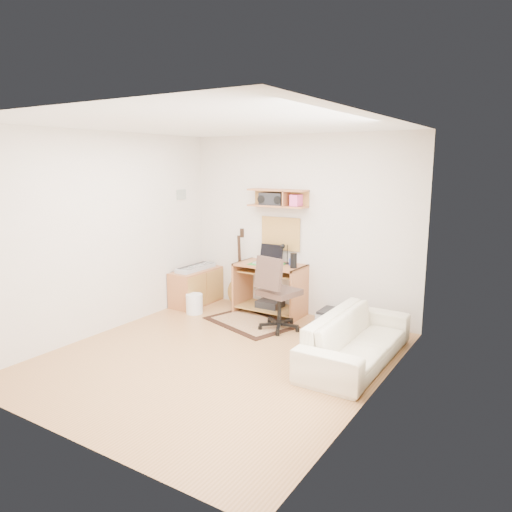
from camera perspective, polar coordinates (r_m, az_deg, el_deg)
The scene contains 22 objects.
floor at distance 5.69m, azimuth -4.43°, elevation -11.88°, with size 3.60×4.00×0.01m, color #B9824D.
ceiling at distance 5.26m, azimuth -4.87°, elevation 15.32°, with size 3.60×4.00×0.01m, color white.
back_wall at distance 7.02m, azimuth 5.20°, elevation 3.55°, with size 3.60×0.01×2.60m, color beige.
left_wall at distance 6.55m, azimuth -17.42°, elevation 2.56°, with size 0.01×4.00×2.60m, color beige.
right_wall at distance 4.50m, azimuth 14.13°, elevation -0.94°, with size 0.01×4.00×2.60m, color beige.
wall_shelf at distance 7.00m, azimuth 2.56°, elevation 6.86°, with size 0.90×0.25×0.26m, color #B26B3E.
cork_board at distance 7.15m, azimuth 2.94°, elevation 2.67°, with size 0.64×0.03×0.49m, color tan.
wall_photo at distance 7.55m, azimuth -8.82°, elevation 7.19°, with size 0.02×0.20×0.15m, color #4C8CBF.
desk at distance 7.11m, azimuth 1.68°, elevation -3.92°, with size 1.00×0.55×0.75m, color #B26B3E, non-canonical shape.
laptop at distance 6.99m, azimuth 1.38°, elevation 0.15°, with size 0.36×0.36×0.28m, color silver, non-canonical shape.
speaker at distance 6.76m, azimuth 4.47°, elevation -0.54°, with size 0.09×0.09×0.21m, color black.
desk_lamp at distance 7.01m, azimuth 3.73°, elevation 0.24°, with size 0.10×0.10×0.30m, color black, non-canonical shape.
pencil_cup at distance 6.96m, azimuth 4.19°, elevation -0.70°, with size 0.07×0.07×0.09m, color #3844A9.
boombox at distance 7.04m, azimuth 1.93°, elevation 6.72°, with size 0.37×0.17×0.19m, color black.
rug at distance 6.80m, azimuth -0.73°, elevation -7.84°, with size 1.20×0.80×0.02m, color tan.
task_chair at distance 6.42m, azimuth 2.79°, elevation -4.30°, with size 0.52×0.52×1.03m, color #3C2B23, non-canonical shape.
cabinet at distance 7.69m, azimuth -7.08°, elevation -3.62°, with size 0.40×0.90×0.55m, color #B26B3E.
music_keyboard at distance 7.62m, azimuth -7.14°, elevation -1.38°, with size 0.23×0.74×0.06m, color #B2B5BA.
guitar at distance 7.51m, azimuth -2.18°, elevation -1.32°, with size 0.32×0.20×1.21m, color olive, non-canonical shape.
waste_basket at distance 7.23m, azimuth -7.31°, elevation -5.62°, with size 0.25×0.25×0.29m, color white.
printer at distance 6.78m, azimuth 9.60°, elevation -7.38°, with size 0.50×0.39×0.19m, color #A5A8AA.
sofa at distance 5.55m, azimuth 11.83°, elevation -8.66°, with size 1.84×0.54×0.72m, color beige.
Camera 1 is at (3.14, -4.20, 2.21)m, focal length 33.82 mm.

